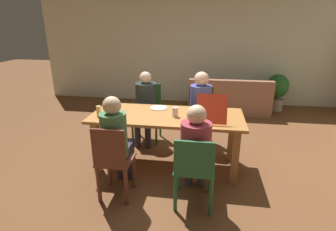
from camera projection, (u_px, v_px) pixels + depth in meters
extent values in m
plane|color=brown|center=(167.00, 165.00, 3.83)|extent=(20.00, 20.00, 0.00)
cube|color=silver|center=(188.00, 45.00, 6.49)|extent=(7.42, 0.12, 2.85)
cube|color=#B07237|center=(167.00, 116.00, 3.58)|extent=(2.05, 0.85, 0.04)
cube|color=#AE723F|center=(97.00, 147.00, 3.55)|extent=(0.09, 0.09, 0.74)
cube|color=#AE723F|center=(235.00, 157.00, 3.29)|extent=(0.09, 0.09, 0.74)
cube|color=#AE723F|center=(113.00, 130.00, 4.13)|extent=(0.09, 0.09, 0.74)
cube|color=#AE723F|center=(231.00, 137.00, 3.87)|extent=(0.09, 0.09, 0.74)
cylinder|color=brown|center=(210.00, 137.00, 4.19)|extent=(0.04, 0.04, 0.45)
cylinder|color=brown|center=(187.00, 136.00, 4.24)|extent=(0.04, 0.04, 0.45)
cylinder|color=brown|center=(210.00, 129.00, 4.54)|extent=(0.04, 0.04, 0.45)
cylinder|color=brown|center=(189.00, 127.00, 4.59)|extent=(0.04, 0.04, 0.45)
cube|color=brown|center=(200.00, 119.00, 4.31)|extent=(0.43, 0.43, 0.02)
cube|color=brown|center=(201.00, 101.00, 4.42)|extent=(0.41, 0.03, 0.49)
cylinder|color=#2E4442|center=(204.00, 139.00, 4.13)|extent=(0.10, 0.10, 0.47)
cylinder|color=#2E4442|center=(193.00, 138.00, 4.15)|extent=(0.10, 0.10, 0.47)
cube|color=#2E4442|center=(200.00, 118.00, 4.16)|extent=(0.30, 0.28, 0.11)
cylinder|color=#4852A6|center=(201.00, 101.00, 4.21)|extent=(0.34, 0.34, 0.50)
sphere|color=beige|center=(202.00, 79.00, 4.09)|extent=(0.23, 0.23, 0.23)
cylinder|color=#2B6841|center=(179.00, 174.00, 3.19)|extent=(0.04, 0.04, 0.45)
cylinder|color=#2B6841|center=(211.00, 176.00, 3.14)|extent=(0.04, 0.04, 0.45)
cylinder|color=#2B6841|center=(175.00, 194.00, 2.82)|extent=(0.04, 0.04, 0.45)
cylinder|color=#2B6841|center=(211.00, 197.00, 2.77)|extent=(0.04, 0.04, 0.45)
cube|color=#2B6841|center=(195.00, 166.00, 2.90)|extent=(0.43, 0.45, 0.02)
cube|color=#2B6841|center=(194.00, 159.00, 2.64)|extent=(0.41, 0.03, 0.39)
cylinder|color=#363E45|center=(189.00, 169.00, 3.29)|extent=(0.10, 0.10, 0.47)
cylinder|color=#363E45|center=(202.00, 170.00, 3.26)|extent=(0.10, 0.10, 0.47)
cube|color=#363E45|center=(196.00, 154.00, 3.04)|extent=(0.29, 0.33, 0.11)
cylinder|color=#9D3543|center=(196.00, 143.00, 2.81)|extent=(0.33, 0.33, 0.45)
sphere|color=beige|center=(197.00, 115.00, 2.70)|extent=(0.20, 0.20, 0.20)
cylinder|color=#33662F|center=(156.00, 133.00, 4.37)|extent=(0.04, 0.04, 0.45)
cylinder|color=#33662F|center=(133.00, 131.00, 4.43)|extent=(0.04, 0.04, 0.45)
cylinder|color=#33662F|center=(160.00, 124.00, 4.73)|extent=(0.04, 0.04, 0.45)
cylinder|color=#33662F|center=(138.00, 123.00, 4.79)|extent=(0.04, 0.04, 0.45)
cube|color=#33662F|center=(147.00, 115.00, 4.50)|extent=(0.46, 0.43, 0.02)
cube|color=#33662F|center=(149.00, 97.00, 4.60)|extent=(0.43, 0.03, 0.50)
cylinder|color=#2B2C3C|center=(148.00, 134.00, 4.28)|extent=(0.10, 0.10, 0.47)
cylinder|color=#2B2C3C|center=(138.00, 134.00, 4.31)|extent=(0.10, 0.10, 0.47)
cube|color=#2B2C3C|center=(144.00, 115.00, 4.33)|extent=(0.31, 0.32, 0.11)
cylinder|color=#25312E|center=(146.00, 98.00, 4.40)|extent=(0.35, 0.35, 0.49)
sphere|color=beige|center=(145.00, 78.00, 4.29)|extent=(0.20, 0.20, 0.20)
cylinder|color=brown|center=(109.00, 169.00, 3.30)|extent=(0.05, 0.05, 0.45)
cylinder|color=brown|center=(134.00, 171.00, 3.25)|extent=(0.05, 0.05, 0.45)
cylinder|color=brown|center=(99.00, 184.00, 2.99)|extent=(0.05, 0.05, 0.45)
cylinder|color=brown|center=(126.00, 187.00, 2.94)|extent=(0.05, 0.05, 0.45)
cube|color=brown|center=(116.00, 160.00, 3.04)|extent=(0.39, 0.40, 0.02)
cube|color=brown|center=(109.00, 149.00, 2.79)|extent=(0.37, 0.03, 0.44)
cylinder|color=#332D3D|center=(120.00, 162.00, 3.44)|extent=(0.10, 0.10, 0.47)
cylinder|color=#332D3D|center=(131.00, 163.00, 3.42)|extent=(0.10, 0.10, 0.47)
cube|color=#332D3D|center=(120.00, 148.00, 3.19)|extent=(0.26, 0.36, 0.11)
cylinder|color=#4A7B4F|center=(114.00, 135.00, 2.94)|extent=(0.29, 0.29, 0.50)
sphere|color=#D5B387|center=(112.00, 106.00, 2.82)|extent=(0.20, 0.20, 0.20)
cube|color=red|center=(211.00, 115.00, 3.51)|extent=(0.37, 0.37, 0.02)
cylinder|color=orange|center=(211.00, 114.00, 3.50)|extent=(0.32, 0.32, 0.01)
cube|color=red|center=(212.00, 109.00, 3.20)|extent=(0.37, 0.17, 0.33)
cylinder|color=white|center=(116.00, 117.00, 3.47)|extent=(0.23, 0.23, 0.01)
cylinder|color=white|center=(159.00, 108.00, 3.84)|extent=(0.25, 0.25, 0.01)
cylinder|color=#DEC063|center=(99.00, 111.00, 3.47)|extent=(0.06, 0.06, 0.15)
cylinder|color=silver|center=(175.00, 112.00, 3.48)|extent=(0.08, 0.08, 0.13)
cube|color=#966349|center=(228.00, 102.00, 6.09)|extent=(1.78, 0.82, 0.41)
cube|color=#966349|center=(231.00, 89.00, 5.65)|extent=(1.78, 0.16, 0.38)
cube|color=#966349|center=(194.00, 89.00, 6.11)|extent=(0.20, 0.78, 0.18)
cube|color=#966349|center=(265.00, 91.00, 5.88)|extent=(0.20, 0.78, 0.18)
cylinder|color=gray|center=(275.00, 104.00, 6.18)|extent=(0.33, 0.33, 0.27)
cylinder|color=brown|center=(276.00, 97.00, 6.11)|extent=(0.05, 0.05, 0.10)
ellipsoid|color=#29642D|center=(278.00, 86.00, 6.03)|extent=(0.49, 0.49, 0.54)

